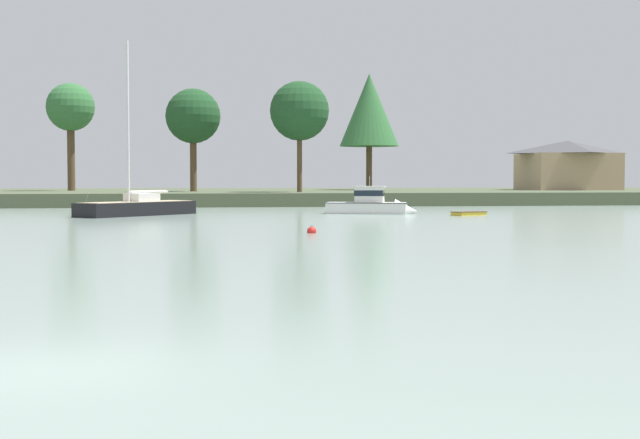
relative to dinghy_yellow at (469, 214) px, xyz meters
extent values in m
plane|color=gray|center=(-22.47, -49.19, -0.10)|extent=(451.79, 451.79, 0.00)
cube|color=#4C563D|center=(-22.47, 43.09, 0.56)|extent=(203.31, 45.54, 1.32)
cube|color=gold|center=(0.00, 0.00, -0.02)|extent=(2.82, 2.18, 0.37)
cube|color=brown|center=(0.00, 0.00, 0.16)|extent=(2.96, 2.31, 0.05)
cube|color=tan|center=(0.00, 0.00, 0.12)|extent=(0.52, 0.94, 0.03)
cube|color=white|center=(-6.88, 4.21, 0.09)|extent=(6.55, 3.90, 1.37)
cone|color=white|center=(-3.93, 3.27, 0.09)|extent=(2.23, 2.35, 1.91)
cube|color=black|center=(-6.88, 4.21, 0.75)|extent=(6.69, 4.02, 0.05)
cube|color=silver|center=(-6.66, 4.14, 1.38)|extent=(2.60, 2.28, 1.20)
cube|color=#19232D|center=(-6.66, 4.14, 1.50)|extent=(2.65, 2.33, 0.43)
cube|color=beige|center=(-6.66, 4.14, 2.01)|extent=(2.93, 2.62, 0.06)
cylinder|color=silver|center=(-6.66, 4.14, 2.44)|extent=(0.03, 0.03, 0.80)
cube|color=black|center=(-24.41, 3.37, 0.05)|extent=(8.71, 8.98, 1.70)
cube|color=#CCB78E|center=(-24.41, 3.37, 0.91)|extent=(8.08, 8.34, 0.04)
cube|color=silver|center=(-24.06, 3.73, 1.23)|extent=(2.71, 2.73, 0.60)
cylinder|color=silver|center=(-24.95, 2.79, 6.80)|extent=(0.20, 0.20, 11.72)
cylinder|color=silver|center=(-23.59, 4.23, 1.63)|extent=(2.85, 2.99, 0.16)
cylinder|color=silver|center=(-23.59, 4.23, 1.68)|extent=(2.56, 2.69, 0.14)
cylinder|color=#999999|center=(-26.32, 1.35, 6.77)|extent=(2.75, 2.90, 11.68)
sphere|color=red|center=(-14.43, -18.89, -0.02)|extent=(0.48, 0.48, 0.48)
torus|color=#333338|center=(-14.43, -18.89, 0.26)|extent=(0.12, 0.12, 0.02)
cylinder|color=brown|center=(-9.22, 27.65, 4.74)|extent=(0.53, 0.53, 7.04)
sphere|color=#1E4723|center=(-9.22, 27.65, 9.65)|extent=(6.17, 6.17, 6.17)
cylinder|color=brown|center=(-20.16, 33.73, 4.65)|extent=(0.73, 0.73, 6.88)
sphere|color=#1E4723|center=(-20.16, 33.73, 9.44)|extent=(5.97, 5.97, 5.97)
cylinder|color=brown|center=(1.56, 44.01, 5.71)|extent=(0.74, 0.74, 8.99)
cone|color=#336B38|center=(1.56, 44.01, 11.15)|extent=(7.36, 7.36, 8.99)
cylinder|color=brown|center=(-34.19, 41.89, 5.43)|extent=(0.86, 0.86, 8.44)
sphere|color=#336B38|center=(-34.19, 41.89, 10.90)|extent=(5.55, 5.55, 5.55)
cube|color=tan|center=(26.14, 40.59, 3.47)|extent=(10.63, 8.92, 4.52)
pyramid|color=#47474C|center=(26.14, 40.59, 6.54)|extent=(11.48, 9.64, 1.62)
camera|label=1|loc=(-20.42, -61.95, 2.65)|focal=48.61mm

